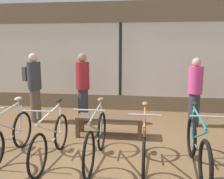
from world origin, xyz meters
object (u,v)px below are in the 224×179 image
(bicycle_center, at_px, (96,139))
(bicycle_left, at_px, (9,137))
(bicycle_right, at_px, (197,147))
(bicycle_center_right, at_px, (144,144))
(display_bench, at_px, (109,120))
(customer_near_rack, at_px, (83,86))
(customer_by_window, at_px, (34,85))
(customer_mid_floor, at_px, (195,91))
(bicycle_center_left, at_px, (51,139))

(bicycle_center, bearing_deg, bicycle_left, -177.53)
(bicycle_left, height_order, bicycle_right, bicycle_right)
(bicycle_center_right, distance_m, display_bench, 1.48)
(customer_near_rack, relative_size, customer_by_window, 1.00)
(bicycle_right, height_order, customer_near_rack, customer_near_rack)
(bicycle_right, relative_size, customer_mid_floor, 1.08)
(bicycle_center, bearing_deg, customer_by_window, 135.04)
(bicycle_left, bearing_deg, bicycle_center_right, 0.53)
(bicycle_right, distance_m, customer_near_rack, 3.32)
(bicycle_left, height_order, customer_mid_floor, customer_mid_floor)
(customer_by_window, distance_m, customer_mid_floor, 4.00)
(bicycle_center_left, xyz_separation_m, bicycle_right, (2.39, 0.01, 0.00))
(customer_near_rack, distance_m, customer_mid_floor, 2.76)
(bicycle_center_right, xyz_separation_m, customer_mid_floor, (1.18, 2.26, 0.50))
(bicycle_right, bearing_deg, display_bench, 140.77)
(bicycle_center_left, distance_m, customer_mid_floor, 3.60)
(bicycle_center_right, distance_m, customer_near_rack, 2.76)
(bicycle_center_left, bearing_deg, bicycle_left, 178.99)
(display_bench, height_order, customer_near_rack, customer_near_rack)
(bicycle_center, xyz_separation_m, customer_by_window, (-2.02, 2.01, 0.55))
(bicycle_center, bearing_deg, customer_near_rack, 109.98)
(display_bench, bearing_deg, customer_by_window, 159.14)
(bicycle_center_left, height_order, display_bench, bicycle_center_left)
(bicycle_center, relative_size, customer_by_window, 1.01)
(bicycle_left, height_order, bicycle_center_right, bicycle_left)
(bicycle_center_left, bearing_deg, bicycle_right, 0.25)
(bicycle_center_left, xyz_separation_m, display_bench, (0.80, 1.31, -0.02))
(display_bench, bearing_deg, customer_mid_floor, 26.88)
(bicycle_center_right, xyz_separation_m, customer_by_window, (-2.81, 2.06, 0.58))
(customer_near_rack, height_order, customer_mid_floor, customer_near_rack)
(display_bench, bearing_deg, bicycle_right, -39.23)
(customer_by_window, bearing_deg, customer_near_rack, 6.18)
(bicycle_center_left, height_order, bicycle_center_right, bicycle_center_left)
(customer_near_rack, bearing_deg, bicycle_left, -108.92)
(bicycle_center_right, bearing_deg, customer_mid_floor, 62.47)
(bicycle_right, bearing_deg, bicycle_left, 179.94)
(display_bench, bearing_deg, bicycle_left, -140.59)
(bicycle_center_left, relative_size, display_bench, 1.22)
(bicycle_center_left, bearing_deg, customer_mid_floor, 39.92)
(bicycle_left, relative_size, bicycle_right, 0.94)
(display_bench, bearing_deg, customer_near_rack, 131.78)
(bicycle_center, bearing_deg, customer_mid_floor, 48.22)
(bicycle_right, bearing_deg, customer_near_rack, 137.41)
(customer_near_rack, distance_m, customer_by_window, 1.24)
(bicycle_left, height_order, customer_near_rack, customer_near_rack)
(display_bench, bearing_deg, bicycle_center_right, -59.16)
(customer_near_rack, bearing_deg, bicycle_center_left, -89.56)
(bicycle_center_right, height_order, customer_by_window, customer_by_window)
(customer_near_rack, height_order, customer_by_window, same)
(bicycle_center, relative_size, display_bench, 1.27)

